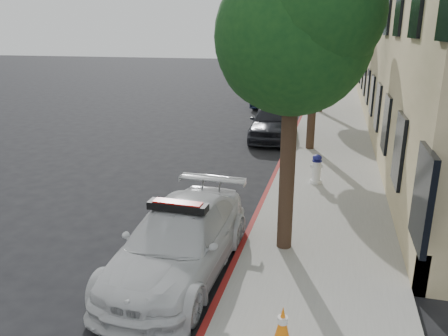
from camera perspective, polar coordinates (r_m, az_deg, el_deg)
ground at (r=11.58m, az=-5.43°, el=-4.63°), size 120.00×120.00×0.00m
sidewalk at (r=20.52m, az=13.79°, el=5.00°), size 3.20×50.00×0.15m
curb_strip at (r=20.59m, az=9.49°, el=5.30°), size 0.12×50.00×0.15m
tree_near at (r=8.09m, az=9.26°, el=16.75°), size 2.92×2.82×5.62m
tree_mid at (r=16.08m, az=12.09°, el=16.48°), size 2.77×2.64×5.43m
tree_far at (r=24.07m, az=13.10°, el=17.18°), size 3.10×3.00×5.81m
police_car at (r=8.19m, az=-5.89°, el=-9.50°), size 1.93×4.46×1.43m
parked_car_mid at (r=18.38m, az=6.27°, el=6.05°), size 2.04×4.38×1.45m
parked_car_far at (r=26.32m, az=5.75°, el=9.34°), size 1.45×3.91×1.28m
fire_hydrant at (r=12.74m, az=11.99°, el=-0.16°), size 0.35×0.33×0.85m
traffic_cone at (r=6.40m, az=7.63°, el=-19.95°), size 0.41×0.41×0.66m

